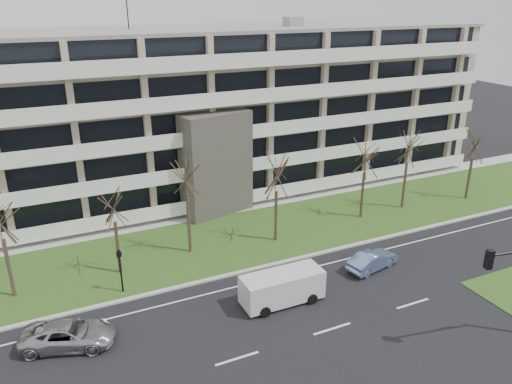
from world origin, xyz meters
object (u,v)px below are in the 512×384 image
silver_pickup (69,335)px  pedestrian_signal (120,265)px  blue_sedan (372,260)px  white_van (283,285)px

silver_pickup → pedestrian_signal: 5.69m
blue_sedan → pedestrian_signal: (-16.53, 4.43, 1.32)m
blue_sedan → white_van: 7.67m
silver_pickup → pedestrian_signal: size_ratio=1.61×
silver_pickup → white_van: 12.72m
pedestrian_signal → blue_sedan: bearing=-18.5°
blue_sedan → white_van: bearing=84.3°
blue_sedan → pedestrian_signal: pedestrian_signal is taller
blue_sedan → pedestrian_signal: bearing=62.3°
white_van → pedestrian_signal: pedestrian_signal is taller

